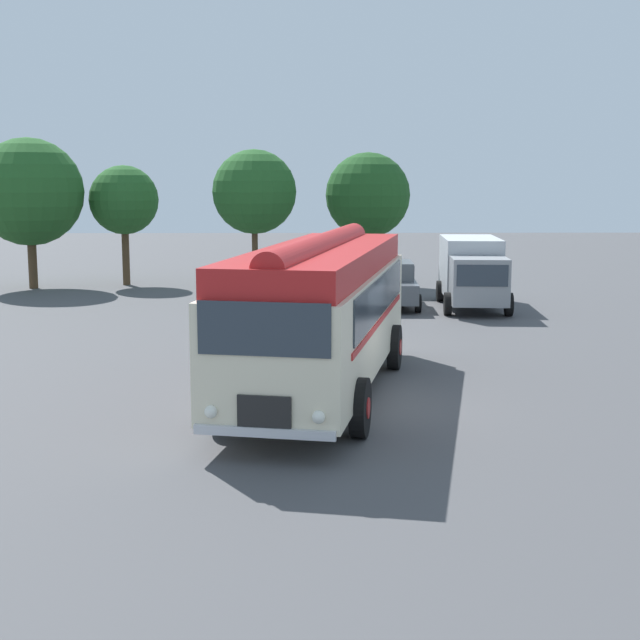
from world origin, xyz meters
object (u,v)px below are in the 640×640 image
(car_near_left, at_px, (325,284))
(vintage_bus, at_px, (321,308))
(car_mid_left, at_px, (391,284))
(box_van, at_px, (472,270))

(car_near_left, bearing_deg, vintage_bus, -91.58)
(vintage_bus, xyz_separation_m, car_mid_left, (2.81, 13.43, -1.05))
(car_near_left, bearing_deg, box_van, 0.26)
(box_van, bearing_deg, vintage_bus, -113.30)
(vintage_bus, relative_size, car_near_left, 2.38)
(car_mid_left, bearing_deg, vintage_bus, -101.83)
(car_near_left, xyz_separation_m, box_van, (5.38, 0.02, 0.52))
(vintage_bus, distance_m, box_van, 14.55)
(vintage_bus, height_order, box_van, vintage_bus)
(car_mid_left, bearing_deg, box_van, -1.54)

